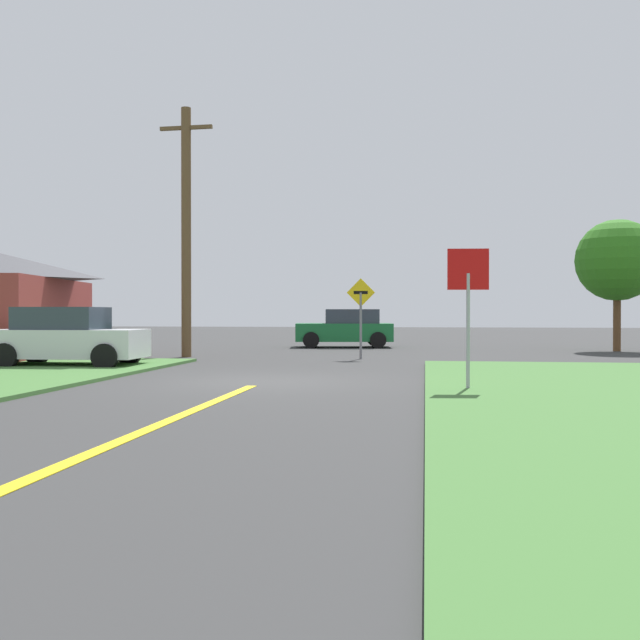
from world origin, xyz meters
The scene contains 8 objects.
ground_plane centered at (0.00, 0.00, 0.00)m, with size 120.00×120.00×0.00m, color #353535.
lane_stripe_center centered at (0.00, -8.00, 0.01)m, with size 0.20×14.00×0.01m, color yellow.
stop_sign centered at (4.20, -1.50, 1.86)m, with size 0.76×0.11×2.64m.
car_approaching_junction centered at (0.06, 15.67, 0.81)m, with size 4.33×2.64×1.62m.
parked_car_near_building centered at (-6.12, 3.21, 0.80)m, with size 4.03×2.10×1.62m.
utility_pole_mid centered at (-4.42, 8.01, 4.23)m, with size 1.80×0.32×8.25m.
direction_sign centered at (1.39, 7.82, 1.59)m, with size 0.91×0.08×2.56m.
oak_tree_left centered at (10.68, 13.93, 3.47)m, with size 3.11×3.11×5.04m.
Camera 1 is at (3.42, -15.02, 1.46)m, focal length 40.55 mm.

